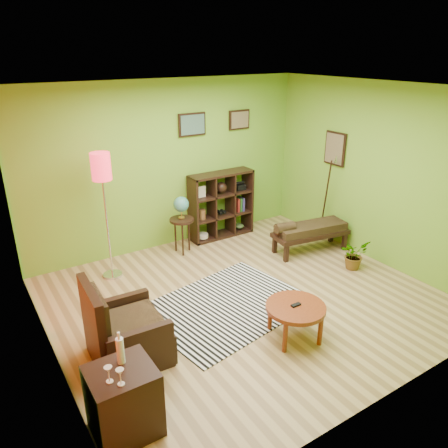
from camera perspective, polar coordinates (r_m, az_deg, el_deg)
ground at (r=6.16m, az=2.73°, el=-9.73°), size 5.00×5.00×0.00m
room_shell at (r=5.38m, az=2.18°, el=6.54°), size 5.04×4.54×2.82m
zebra_rug at (r=5.99m, az=0.35°, el=-10.61°), size 2.34×1.89×0.01m
coffee_table at (r=5.30m, az=9.32°, el=-11.02°), size 0.71×0.71×0.46m
armchair at (r=5.08m, az=-12.93°, el=-14.01°), size 0.85×0.86×0.98m
side_cabinet at (r=4.26m, az=-12.98°, el=-21.59°), size 0.57×0.52×0.99m
floor_lamp at (r=6.36m, az=-15.63°, el=5.77°), size 0.29×0.29×1.91m
globe_table at (r=7.19m, az=-5.59°, el=1.73°), size 0.41×0.41×0.99m
cube_shelf at (r=7.88m, az=-0.27°, el=2.52°), size 1.20×0.35×1.20m
bench at (r=7.46m, az=11.04°, el=-0.83°), size 1.36×0.67×0.61m
potted_plant at (r=7.16m, az=16.56°, el=-4.20°), size 0.45×0.49×0.37m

